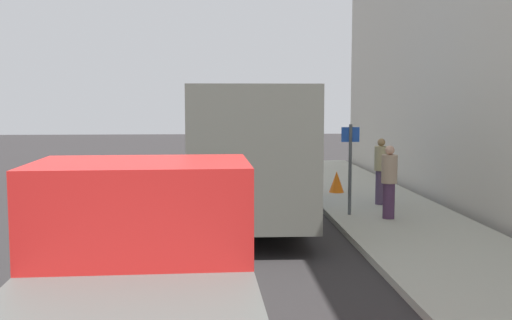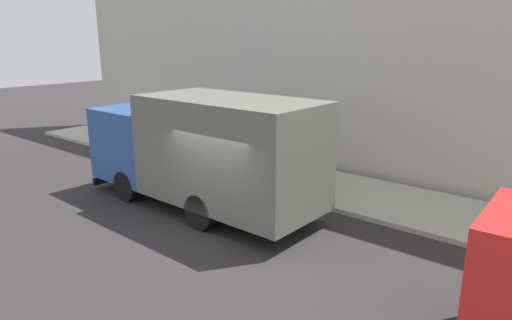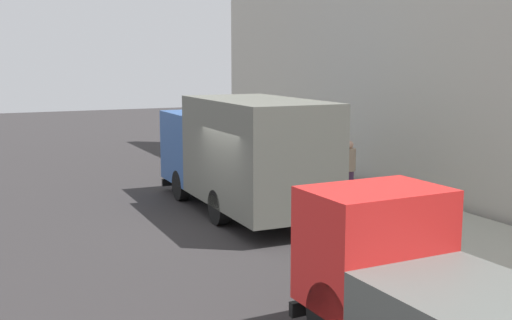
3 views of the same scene
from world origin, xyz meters
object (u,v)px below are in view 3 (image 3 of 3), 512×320
at_px(large_utility_truck, 242,151).
at_px(street_sign_post, 316,154).
at_px(small_flatbed_truck, 425,289).
at_px(pedestrian_walking, 325,158).
at_px(pedestrian_standing, 349,168).
at_px(traffic_cone_orange, 273,168).

xyz_separation_m(large_utility_truck, street_sign_post, (2.50, 0.19, -0.27)).
bearing_deg(large_utility_truck, street_sign_post, 5.23).
height_order(small_flatbed_truck, street_sign_post, street_sign_post).
relative_size(small_flatbed_truck, pedestrian_walking, 2.65).
height_order(pedestrian_walking, pedestrian_standing, pedestrian_walking).
relative_size(large_utility_truck, traffic_cone_orange, 11.63).
bearing_deg(street_sign_post, pedestrian_standing, -33.58).
distance_m(pedestrian_standing, street_sign_post, 1.06).
bearing_deg(pedestrian_standing, traffic_cone_orange, -96.48).
relative_size(pedestrian_standing, street_sign_post, 0.78).
bearing_deg(street_sign_post, small_flatbed_truck, -112.45).
bearing_deg(street_sign_post, traffic_cone_orange, 83.66).
bearing_deg(small_flatbed_truck, traffic_cone_orange, 70.26).
xyz_separation_m(pedestrian_walking, traffic_cone_orange, (-0.75, 2.18, -0.62)).
relative_size(small_flatbed_truck, pedestrian_standing, 2.71).
bearing_deg(traffic_cone_orange, street_sign_post, -96.34).
bearing_deg(large_utility_truck, pedestrian_standing, -5.17).
xyz_separation_m(large_utility_truck, traffic_cone_orange, (2.90, 3.76, -1.27)).
xyz_separation_m(small_flatbed_truck, pedestrian_standing, (4.76, 9.00, -0.07)).
relative_size(large_utility_truck, pedestrian_standing, 4.32).
height_order(large_utility_truck, small_flatbed_truck, large_utility_truck).
height_order(small_flatbed_truck, pedestrian_standing, small_flatbed_truck).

